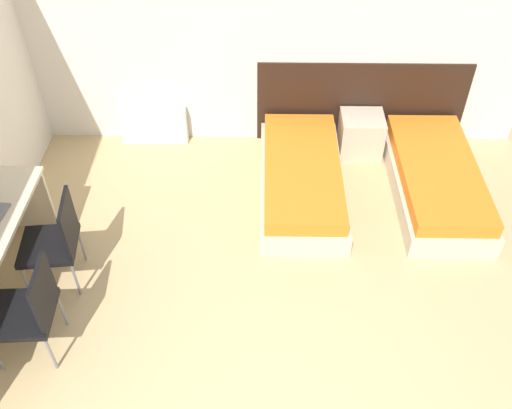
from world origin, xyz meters
TOP-DOWN VIEW (x-y plane):
  - wall_back at (0.00, 3.97)m, footprint 5.92×0.05m
  - headboard_panel at (1.16, 3.94)m, footprint 2.35×0.03m
  - bed_near_window at (0.47, 2.97)m, footprint 0.86×1.86m
  - bed_near_door at (1.86, 2.97)m, footprint 0.86×1.86m
  - nightstand at (1.16, 3.69)m, footprint 0.47×0.43m
  - radiator at (-1.21, 3.85)m, footprint 0.77×0.12m
  - chair_near_laptop at (-1.71, 1.76)m, footprint 0.53×0.53m
  - chair_near_notebook at (-1.71, 1.03)m, footprint 0.50×0.50m

SIDE VIEW (x-z plane):
  - bed_near_window at x=0.47m, z-range -0.01..0.38m
  - bed_near_door at x=1.86m, z-range -0.01..0.38m
  - radiator at x=-1.21m, z-range 0.00..0.46m
  - nightstand at x=1.16m, z-range 0.00..0.47m
  - headboard_panel at x=1.16m, z-range 0.00..0.99m
  - chair_near_laptop at x=-1.71m, z-range 0.05..0.97m
  - chair_near_notebook at x=-1.71m, z-range 0.05..0.97m
  - wall_back at x=0.00m, z-range 0.00..2.70m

